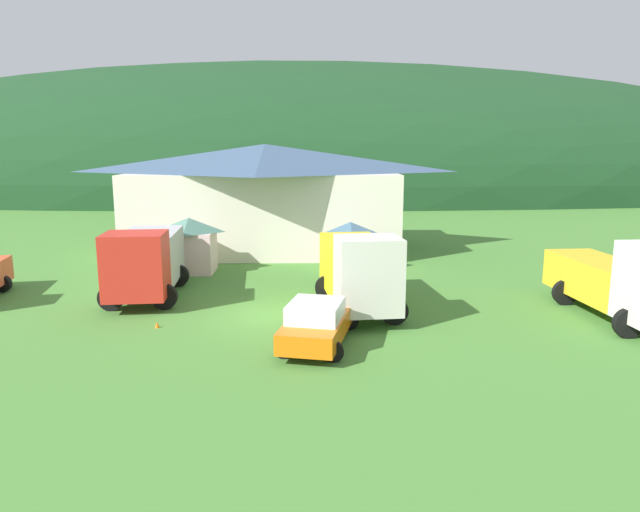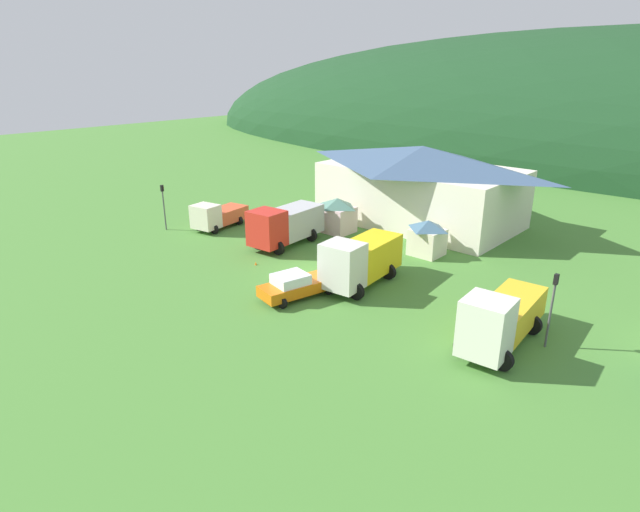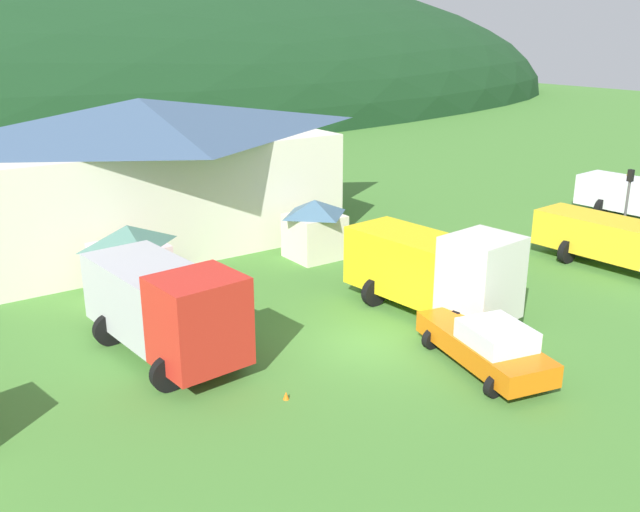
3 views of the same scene
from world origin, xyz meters
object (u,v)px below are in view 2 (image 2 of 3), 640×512
at_px(flatbed_truck_yellow, 360,260).
at_px(service_pickup_orange, 297,285).
at_px(traffic_light_east, 552,303).
at_px(play_shed_pink, 337,215).
at_px(play_shed_cream, 427,237).
at_px(traffic_cone_near_pickup, 256,265).
at_px(heavy_rig_striped, 500,318).
at_px(crane_truck_red, 285,224).
at_px(traffic_light_west, 164,203).
at_px(depot_building, 421,184).
at_px(light_truck_cream, 217,215).

xyz_separation_m(flatbed_truck_yellow, service_pickup_orange, (-1.74, -4.17, -0.99)).
distance_m(flatbed_truck_yellow, traffic_light_east, 12.30).
xyz_separation_m(play_shed_pink, service_pickup_orange, (6.97, -12.16, -0.74)).
xyz_separation_m(play_shed_cream, play_shed_pink, (-8.93, -0.17, 0.14)).
bearing_deg(traffic_light_east, traffic_cone_near_pickup, -173.49).
height_order(heavy_rig_striped, service_pickup_orange, heavy_rig_striped).
relative_size(crane_truck_red, traffic_cone_near_pickup, 14.45).
height_order(play_shed_cream, service_pickup_orange, play_shed_cream).
bearing_deg(traffic_light_east, heavy_rig_striped, -138.25).
xyz_separation_m(flatbed_truck_yellow, traffic_light_east, (12.28, 0.12, 0.70)).
relative_size(play_shed_cream, traffic_light_west, 0.68).
relative_size(play_shed_cream, service_pickup_orange, 0.51).
height_order(play_shed_cream, crane_truck_red, crane_truck_red).
bearing_deg(traffic_light_west, crane_truck_red, 20.96).
distance_m(flatbed_truck_yellow, traffic_light_west, 20.58).
distance_m(depot_building, crane_truck_red, 13.92).
bearing_deg(traffic_light_east, flatbed_truck_yellow, -179.46).
height_order(light_truck_cream, traffic_light_east, traffic_light_east).
bearing_deg(traffic_cone_near_pickup, play_shed_pink, 94.23).
relative_size(play_shed_cream, crane_truck_red, 0.39).
relative_size(heavy_rig_striped, service_pickup_orange, 1.41).
distance_m(play_shed_pink, traffic_light_west, 15.33).
bearing_deg(play_shed_pink, traffic_cone_near_pickup, -85.77).
xyz_separation_m(play_shed_pink, traffic_light_west, (-11.79, -9.76, 0.92)).
distance_m(heavy_rig_striped, service_pickup_orange, 12.43).
distance_m(flatbed_truck_yellow, service_pickup_orange, 4.62).
relative_size(crane_truck_red, heavy_rig_striped, 0.92).
relative_size(crane_truck_red, traffic_light_west, 1.75).
height_order(flatbed_truck_yellow, traffic_cone_near_pickup, flatbed_truck_yellow).
relative_size(depot_building, flatbed_truck_yellow, 2.63).
height_order(play_shed_pink, flatbed_truck_yellow, flatbed_truck_yellow).
bearing_deg(play_shed_pink, flatbed_truck_yellow, -42.56).
relative_size(light_truck_cream, crane_truck_red, 0.81).
bearing_deg(traffic_light_west, depot_building, 48.03).
bearing_deg(service_pickup_orange, traffic_light_west, -84.67).
bearing_deg(traffic_light_east, play_shed_pink, 159.42).
bearing_deg(crane_truck_red, flatbed_truck_yellow, 71.05).
bearing_deg(traffic_cone_near_pickup, heavy_rig_striped, 1.93).
distance_m(crane_truck_red, traffic_light_east, 21.99).
height_order(play_shed_pink, traffic_cone_near_pickup, play_shed_pink).
relative_size(depot_building, traffic_cone_near_pickup, 37.62).
bearing_deg(play_shed_pink, traffic_light_west, -140.38).
bearing_deg(flatbed_truck_yellow, play_shed_cream, 172.65).
distance_m(heavy_rig_striped, traffic_cone_near_pickup, 18.42).
xyz_separation_m(crane_truck_red, service_pickup_orange, (7.84, -6.59, -0.97)).
height_order(crane_truck_red, traffic_light_west, traffic_light_west).
bearing_deg(depot_building, play_shed_cream, -54.16).
height_order(crane_truck_red, traffic_light_east, traffic_light_east).
relative_size(play_shed_pink, light_truck_cream, 0.53).
relative_size(play_shed_pink, crane_truck_red, 0.43).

